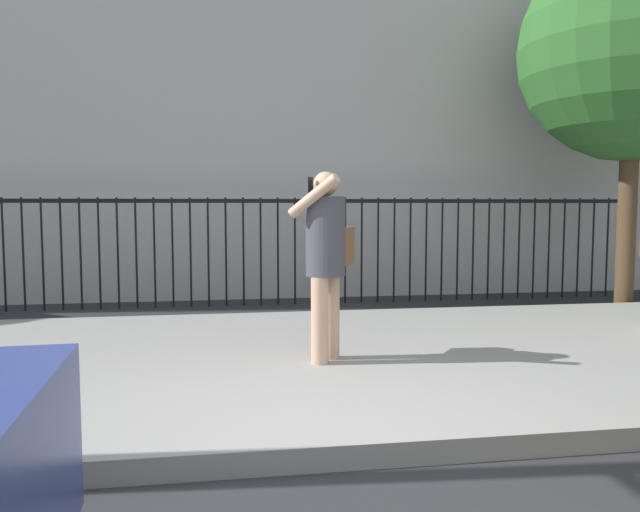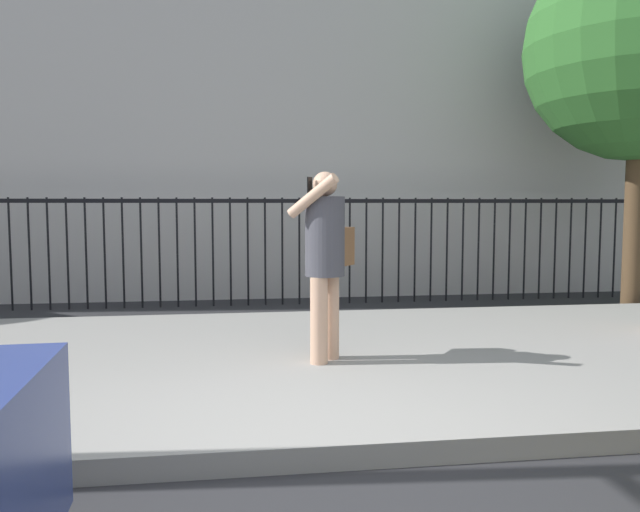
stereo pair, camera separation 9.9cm
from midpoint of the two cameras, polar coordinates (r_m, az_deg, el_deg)
name	(u,v)px [view 2 (the right image)]	position (r m, az deg, el deg)	size (l,w,h in m)	color
ground_plane	(299,474)	(3.69, -1.09, -19.30)	(60.00, 60.00, 0.00)	#28282B
sidewalk	(273,362)	(5.74, -3.79, -9.66)	(28.00, 4.40, 0.15)	gray
iron_fence	(256,237)	(9.27, -5.52, 1.76)	(12.03, 0.04, 1.60)	black
pedestrian_on_phone	(326,252)	(5.35, 1.13, 0.36)	(0.65, 0.70, 1.63)	tan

